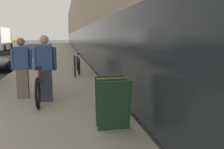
# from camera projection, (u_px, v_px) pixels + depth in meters

# --- Properties ---
(sidewalk_slab) EXTENTS (3.65, 70.00, 0.15)m
(sidewalk_slab) POSITION_uv_depth(u_px,v_px,m) (59.00, 53.00, 24.41)
(sidewalk_slab) COLOR gray
(sidewalk_slab) RESTS_ON ground
(storefront_facade) EXTENTS (10.01, 70.00, 7.17)m
(storefront_facade) POSITION_uv_depth(u_px,v_px,m) (112.00, 22.00, 32.92)
(storefront_facade) COLOR tan
(storefront_facade) RESTS_ON ground
(tandem_bicycle) EXTENTS (0.52, 2.79, 0.90)m
(tandem_bicycle) POSITION_uv_depth(u_px,v_px,m) (42.00, 83.00, 6.51)
(tandem_bicycle) COLOR black
(tandem_bicycle) RESTS_ON sidewalk_slab
(person_rider) EXTENTS (0.55, 0.22, 1.63)m
(person_rider) POSITION_uv_depth(u_px,v_px,m) (45.00, 68.00, 6.11)
(person_rider) COLOR #33384C
(person_rider) RESTS_ON sidewalk_slab
(person_bystander) EXTENTS (0.53, 0.21, 1.56)m
(person_bystander) POSITION_uv_depth(u_px,v_px,m) (22.00, 68.00, 6.44)
(person_bystander) COLOR #756B5B
(person_bystander) RESTS_ON sidewalk_slab
(bike_rack_hoop) EXTENTS (0.05, 0.60, 0.84)m
(bike_rack_hoop) POSITION_uv_depth(u_px,v_px,m) (75.00, 63.00, 10.01)
(bike_rack_hoop) COLOR black
(bike_rack_hoop) RESTS_ON sidewalk_slab
(cruiser_bike_nearest) EXTENTS (0.52, 1.84, 0.90)m
(cruiser_bike_nearest) POSITION_uv_depth(u_px,v_px,m) (78.00, 64.00, 10.94)
(cruiser_bike_nearest) COLOR black
(cruiser_bike_nearest) RESTS_ON sidewalk_slab
(sandwich_board_sign) EXTENTS (0.56, 0.56, 0.90)m
(sandwich_board_sign) POSITION_uv_depth(u_px,v_px,m) (113.00, 103.00, 4.34)
(sandwich_board_sign) COLOR #23472D
(sandwich_board_sign) RESTS_ON sidewalk_slab
(vintage_roadster_curbside) EXTENTS (1.69, 3.92, 0.97)m
(vintage_roadster_curbside) POSITION_uv_depth(u_px,v_px,m) (1.00, 62.00, 12.93)
(vintage_roadster_curbside) COLOR #4C5156
(vintage_roadster_curbside) RESTS_ON ground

